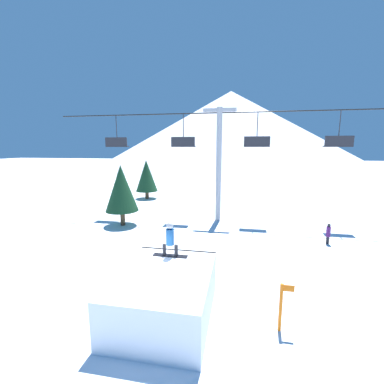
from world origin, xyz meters
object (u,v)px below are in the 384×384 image
Objects in this scene: snow_ramp at (165,294)px; trail_marker at (281,306)px; snowboarder at (170,239)px; pine_tree_near at (121,188)px; distant_skier at (328,233)px.

snow_ramp is 2.51× the size of trail_marker.
snow_ramp is 1.93m from snowboarder.
pine_tree_near reaches higher than distant_skier.
trail_marker is at bearing -0.31° from snow_ramp.
trail_marker is (9.54, -9.22, -1.87)m from pine_tree_near.
snowboarder is at bearing 161.27° from trail_marker.
snow_ramp is at bearing -57.46° from pine_tree_near.
pine_tree_near is 3.54× the size of distant_skier.
snow_ramp is 3.67m from trail_marker.
pine_tree_near is at bearing 122.54° from snow_ramp.
pine_tree_near is at bearing 174.65° from distant_skier.
snowboarder is 9.79m from pine_tree_near.
snow_ramp is 10.91m from distant_skier.
snowboarder is at bearing -54.16° from pine_tree_near.
trail_marker is at bearing -18.73° from snowboarder.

